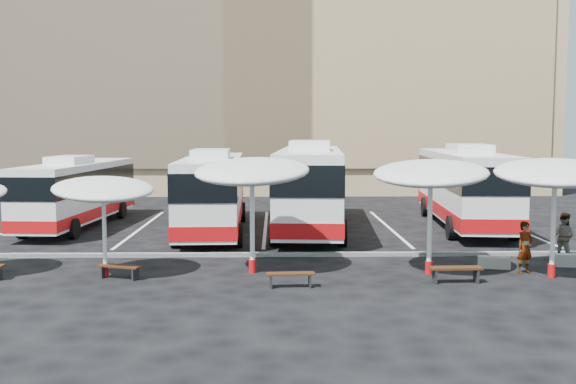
{
  "coord_description": "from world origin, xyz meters",
  "views": [
    {
      "loc": [
        0.46,
        -24.43,
        4.77
      ],
      "look_at": [
        1.0,
        3.0,
        2.2
      ],
      "focal_mm": 42.0,
      "sensor_mm": 36.0,
      "label": 1
    }
  ],
  "objects_px": {
    "bus_0": "(78,190)",
    "bus_2": "(310,184)",
    "bus_1": "(213,190)",
    "sunshade_3": "(431,174)",
    "wood_bench_1": "(120,268)",
    "wood_bench_2": "(290,276)",
    "passenger_0": "(525,247)",
    "conc_bench_1": "(570,260)",
    "passenger_1": "(564,236)",
    "wood_bench_3": "(456,271)",
    "conc_bench_0": "(494,262)",
    "sunshade_2": "(252,172)",
    "sunshade_4": "(555,173)",
    "sunshade_1": "(103,189)",
    "bus_3": "(464,184)"
  },
  "relations": [
    {
      "from": "bus_0",
      "to": "bus_2",
      "type": "distance_m",
      "value": 11.35
    },
    {
      "from": "bus_1",
      "to": "sunshade_3",
      "type": "distance_m",
      "value": 12.23
    },
    {
      "from": "wood_bench_1",
      "to": "sunshade_3",
      "type": "bearing_deg",
      "value": 2.98
    },
    {
      "from": "wood_bench_1",
      "to": "wood_bench_2",
      "type": "distance_m",
      "value": 5.58
    },
    {
      "from": "sunshade_3",
      "to": "passenger_0",
      "type": "xyz_separation_m",
      "value": [
        3.22,
        0.11,
        -2.46
      ]
    },
    {
      "from": "sunshade_3",
      "to": "wood_bench_1",
      "type": "relative_size",
      "value": 3.26
    },
    {
      "from": "conc_bench_1",
      "to": "passenger_1",
      "type": "relative_size",
      "value": 0.66
    },
    {
      "from": "bus_0",
      "to": "sunshade_3",
      "type": "relative_size",
      "value": 2.33
    },
    {
      "from": "wood_bench_3",
      "to": "conc_bench_0",
      "type": "height_order",
      "value": "wood_bench_3"
    },
    {
      "from": "conc_bench_0",
      "to": "passenger_0",
      "type": "height_order",
      "value": "passenger_0"
    },
    {
      "from": "sunshade_3",
      "to": "conc_bench_0",
      "type": "height_order",
      "value": "sunshade_3"
    },
    {
      "from": "bus_2",
      "to": "sunshade_2",
      "type": "xyz_separation_m",
      "value": [
        -2.41,
        -9.51,
        1.2
      ]
    },
    {
      "from": "bus_0",
      "to": "sunshade_3",
      "type": "xyz_separation_m",
      "value": [
        14.69,
        -11.09,
        1.53
      ]
    },
    {
      "from": "wood_bench_2",
      "to": "passenger_0",
      "type": "xyz_separation_m",
      "value": [
        7.83,
        1.92,
        0.52
      ]
    },
    {
      "from": "conc_bench_1",
      "to": "sunshade_4",
      "type": "bearing_deg",
      "value": -128.29
    },
    {
      "from": "bus_1",
      "to": "wood_bench_2",
      "type": "xyz_separation_m",
      "value": [
        3.33,
        -11.01,
        -1.63
      ]
    },
    {
      "from": "passenger_0",
      "to": "sunshade_1",
      "type": "bearing_deg",
      "value": 157.85
    },
    {
      "from": "bus_3",
      "to": "wood_bench_1",
      "type": "relative_size",
      "value": 8.8
    },
    {
      "from": "sunshade_2",
      "to": "sunshade_3",
      "type": "relative_size",
      "value": 0.94
    },
    {
      "from": "sunshade_2",
      "to": "conc_bench_0",
      "type": "relative_size",
      "value": 4.16
    },
    {
      "from": "sunshade_3",
      "to": "sunshade_4",
      "type": "bearing_deg",
      "value": -9.08
    },
    {
      "from": "sunshade_1",
      "to": "wood_bench_2",
      "type": "bearing_deg",
      "value": -14.75
    },
    {
      "from": "bus_0",
      "to": "bus_3",
      "type": "distance_m",
      "value": 18.9
    },
    {
      "from": "sunshade_4",
      "to": "passenger_1",
      "type": "height_order",
      "value": "sunshade_4"
    },
    {
      "from": "bus_0",
      "to": "sunshade_4",
      "type": "height_order",
      "value": "sunshade_4"
    },
    {
      "from": "sunshade_3",
      "to": "passenger_1",
      "type": "height_order",
      "value": "sunshade_3"
    },
    {
      "from": "conc_bench_1",
      "to": "passenger_1",
      "type": "xyz_separation_m",
      "value": [
        0.28,
        1.19,
        0.65
      ]
    },
    {
      "from": "sunshade_3",
      "to": "conc_bench_1",
      "type": "distance_m",
      "value": 6.16
    },
    {
      "from": "bus_1",
      "to": "sunshade_3",
      "type": "bearing_deg",
      "value": -50.9
    },
    {
      "from": "bus_0",
      "to": "wood_bench_1",
      "type": "relative_size",
      "value": 7.6
    },
    {
      "from": "bus_3",
      "to": "bus_1",
      "type": "bearing_deg",
      "value": -167.26
    },
    {
      "from": "wood_bench_2",
      "to": "conc_bench_0",
      "type": "bearing_deg",
      "value": 20.71
    },
    {
      "from": "wood_bench_2",
      "to": "passenger_1",
      "type": "bearing_deg",
      "value": 22.17
    },
    {
      "from": "bus_0",
      "to": "sunshade_2",
      "type": "relative_size",
      "value": 2.48
    },
    {
      "from": "sunshade_1",
      "to": "sunshade_2",
      "type": "bearing_deg",
      "value": 6.73
    },
    {
      "from": "sunshade_4",
      "to": "conc_bench_1",
      "type": "relative_size",
      "value": 4.23
    },
    {
      "from": "sunshade_4",
      "to": "sunshade_1",
      "type": "bearing_deg",
      "value": 178.51
    },
    {
      "from": "sunshade_2",
      "to": "sunshade_3",
      "type": "bearing_deg",
      "value": -3.16
    },
    {
      "from": "sunshade_1",
      "to": "sunshade_3",
      "type": "bearing_deg",
      "value": 1.28
    },
    {
      "from": "wood_bench_2",
      "to": "conc_bench_0",
      "type": "distance_m",
      "value": 7.56
    },
    {
      "from": "wood_bench_2",
      "to": "wood_bench_1",
      "type": "bearing_deg",
      "value": 166.73
    },
    {
      "from": "bus_2",
      "to": "passenger_1",
      "type": "xyz_separation_m",
      "value": [
        8.89,
        -7.52,
        -1.3
      ]
    },
    {
      "from": "bus_0",
      "to": "conc_bench_0",
      "type": "xyz_separation_m",
      "value": [
        17.14,
        -10.23,
        -1.59
      ]
    },
    {
      "from": "bus_1",
      "to": "bus_3",
      "type": "relative_size",
      "value": 0.95
    },
    {
      "from": "sunshade_3",
      "to": "conc_bench_1",
      "type": "relative_size",
      "value": 4.18
    },
    {
      "from": "sunshade_2",
      "to": "bus_2",
      "type": "bearing_deg",
      "value": 75.75
    },
    {
      "from": "wood_bench_2",
      "to": "sunshade_1",
      "type": "bearing_deg",
      "value": 165.25
    },
    {
      "from": "conc_bench_0",
      "to": "conc_bench_1",
      "type": "bearing_deg",
      "value": 5.22
    },
    {
      "from": "bus_3",
      "to": "wood_bench_1",
      "type": "bearing_deg",
      "value": -136.62
    },
    {
      "from": "bus_2",
      "to": "passenger_0",
      "type": "xyz_separation_m",
      "value": [
        6.64,
        -9.72,
        -1.31
      ]
    }
  ]
}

